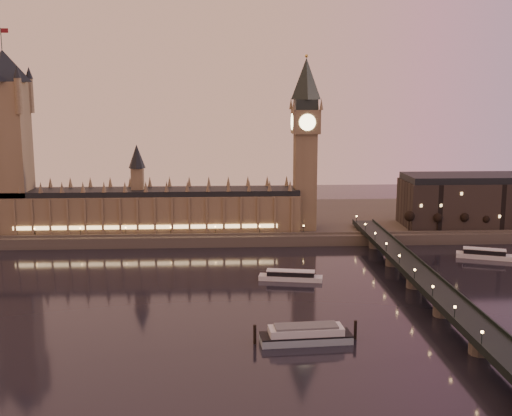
{
  "coord_description": "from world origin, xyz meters",
  "views": [
    {
      "loc": [
        5.04,
        -259.63,
        88.1
      ],
      "look_at": [
        20.12,
        35.0,
        34.81
      ],
      "focal_mm": 45.0,
      "sensor_mm": 36.0,
      "label": 1
    }
  ],
  "objects": [
    {
      "name": "far_embankment",
      "position": [
        30.0,
        165.0,
        3.0
      ],
      "size": [
        560.0,
        130.0,
        6.0
      ],
      "primitive_type": "cube",
      "color": "#423D35",
      "rests_on": "ground"
    },
    {
      "name": "bare_tree_0",
      "position": [
        113.78,
        109.0,
        13.79
      ],
      "size": [
        5.15,
        5.15,
        10.47
      ],
      "color": "black",
      "rests_on": "ground"
    },
    {
      "name": "victoria_tower",
      "position": [
        -120.0,
        121.0,
        65.79
      ],
      "size": [
        31.68,
        31.68,
        118.0
      ],
      "color": "brown",
      "rests_on": "ground"
    },
    {
      "name": "palace_of_westminster",
      "position": [
        -40.12,
        120.99,
        21.71
      ],
      "size": [
        180.0,
        26.62,
        52.0
      ],
      "color": "brown",
      "rests_on": "ground"
    },
    {
      "name": "moored_barge",
      "position": [
        33.94,
        -43.76,
        2.93
      ],
      "size": [
        37.71,
        11.49,
        6.93
      ],
      "rotation": [
        0.0,
        0.0,
        0.07
      ],
      "color": "#88A0AE",
      "rests_on": "ground"
    },
    {
      "name": "big_ben",
      "position": [
        53.99,
        120.99,
        63.95
      ],
      "size": [
        17.68,
        17.68,
        104.0
      ],
      "color": "brown",
      "rests_on": "ground"
    },
    {
      "name": "bare_tree_1",
      "position": [
        130.45,
        109.0,
        13.79
      ],
      "size": [
        5.15,
        5.15,
        10.47
      ],
      "color": "black",
      "rests_on": "ground"
    },
    {
      "name": "bare_tree_3",
      "position": [
        163.81,
        109.0,
        13.79
      ],
      "size": [
        5.15,
        5.15,
        10.47
      ],
      "color": "black",
      "rests_on": "ground"
    },
    {
      "name": "cruise_boat_b",
      "position": [
        145.06,
        68.73,
        2.35
      ],
      "size": [
        29.57,
        16.95,
        5.33
      ],
      "rotation": [
        0.0,
        0.0,
        -0.36
      ],
      "color": "silver",
      "rests_on": "ground"
    },
    {
      "name": "bare_tree_2",
      "position": [
        147.13,
        109.0,
        13.79
      ],
      "size": [
        5.15,
        5.15,
        10.47
      ],
      "color": "black",
      "rests_on": "ground"
    },
    {
      "name": "cruise_boat_a",
      "position": [
        36.55,
        33.36,
        2.12
      ],
      "size": [
        30.8,
        11.83,
        4.82
      ],
      "rotation": [
        0.0,
        0.0,
        -0.18
      ],
      "color": "silver",
      "rests_on": "ground"
    },
    {
      "name": "ground",
      "position": [
        0.0,
        0.0,
        0.0
      ],
      "size": [
        700.0,
        700.0,
        0.0
      ],
      "primitive_type": "plane",
      "color": "black",
      "rests_on": "ground"
    },
    {
      "name": "westminster_bridge",
      "position": [
        91.61,
        0.0,
        5.52
      ],
      "size": [
        13.2,
        260.0,
        15.3
      ],
      "color": "black",
      "rests_on": "ground"
    }
  ]
}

